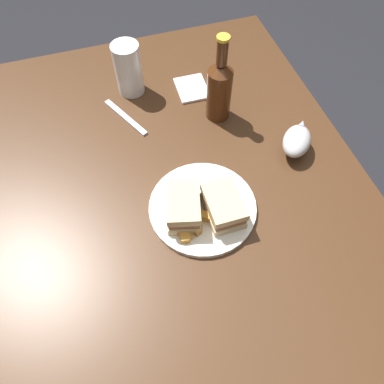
{
  "coord_description": "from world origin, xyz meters",
  "views": [
    {
      "loc": [
        -0.5,
        0.13,
        1.5
      ],
      "look_at": [
        -0.04,
        -0.02,
        0.74
      ],
      "focal_mm": 34.73,
      "sensor_mm": 36.0,
      "label": 1
    }
  ],
  "objects_px": {
    "sandwich_half_right": "(223,206)",
    "fork": "(126,117)",
    "plate": "(203,207)",
    "sandwich_half_left": "(183,207)",
    "pint_glass": "(129,72)",
    "gravy_boat": "(297,141)",
    "cider_bottle": "(219,88)",
    "napkin": "(192,88)"
  },
  "relations": [
    {
      "from": "sandwich_half_right",
      "to": "fork",
      "type": "distance_m",
      "value": 0.42
    },
    {
      "from": "plate",
      "to": "napkin",
      "type": "relative_size",
      "value": 2.38
    },
    {
      "from": "sandwich_half_right",
      "to": "gravy_boat",
      "type": "bearing_deg",
      "value": -62.78
    },
    {
      "from": "gravy_boat",
      "to": "cider_bottle",
      "type": "height_order",
      "value": "cider_bottle"
    },
    {
      "from": "fork",
      "to": "pint_glass",
      "type": "bearing_deg",
      "value": -47.65
    },
    {
      "from": "sandwich_half_left",
      "to": "fork",
      "type": "distance_m",
      "value": 0.37
    },
    {
      "from": "sandwich_half_right",
      "to": "napkin",
      "type": "relative_size",
      "value": 1.04
    },
    {
      "from": "sandwich_half_right",
      "to": "cider_bottle",
      "type": "xyz_separation_m",
      "value": [
        0.32,
        -0.1,
        0.05
      ]
    },
    {
      "from": "plate",
      "to": "gravy_boat",
      "type": "xyz_separation_m",
      "value": [
        0.1,
        -0.29,
        0.03
      ]
    },
    {
      "from": "napkin",
      "to": "fork",
      "type": "xyz_separation_m",
      "value": [
        -0.06,
        0.22,
        -0.0
      ]
    },
    {
      "from": "gravy_boat",
      "to": "napkin",
      "type": "distance_m",
      "value": 0.37
    },
    {
      "from": "cider_bottle",
      "to": "napkin",
      "type": "bearing_deg",
      "value": 17.55
    },
    {
      "from": "plate",
      "to": "sandwich_half_right",
      "type": "xyz_separation_m",
      "value": [
        -0.03,
        -0.04,
        0.04
      ]
    },
    {
      "from": "gravy_boat",
      "to": "fork",
      "type": "xyz_separation_m",
      "value": [
        0.26,
        0.41,
        -0.04
      ]
    },
    {
      "from": "cider_bottle",
      "to": "fork",
      "type": "height_order",
      "value": "cider_bottle"
    },
    {
      "from": "cider_bottle",
      "to": "fork",
      "type": "xyz_separation_m",
      "value": [
        0.07,
        0.26,
        -0.09
      ]
    },
    {
      "from": "plate",
      "to": "sandwich_half_right",
      "type": "distance_m",
      "value": 0.06
    },
    {
      "from": "sandwich_half_left",
      "to": "gravy_boat",
      "type": "distance_m",
      "value": 0.36
    },
    {
      "from": "sandwich_half_right",
      "to": "fork",
      "type": "bearing_deg",
      "value": 21.99
    },
    {
      "from": "sandwich_half_right",
      "to": "pint_glass",
      "type": "xyz_separation_m",
      "value": [
        0.5,
        0.11,
        0.02
      ]
    },
    {
      "from": "plate",
      "to": "gravy_boat",
      "type": "bearing_deg",
      "value": -71.33
    },
    {
      "from": "gravy_boat",
      "to": "fork",
      "type": "height_order",
      "value": "gravy_boat"
    },
    {
      "from": "pint_glass",
      "to": "fork",
      "type": "xyz_separation_m",
      "value": [
        -0.11,
        0.04,
        -0.06
      ]
    },
    {
      "from": "sandwich_half_right",
      "to": "cider_bottle",
      "type": "height_order",
      "value": "cider_bottle"
    },
    {
      "from": "pint_glass",
      "to": "cider_bottle",
      "type": "height_order",
      "value": "cider_bottle"
    },
    {
      "from": "pint_glass",
      "to": "fork",
      "type": "bearing_deg",
      "value": 158.56
    },
    {
      "from": "gravy_boat",
      "to": "plate",
      "type": "bearing_deg",
      "value": 108.67
    },
    {
      "from": "cider_bottle",
      "to": "napkin",
      "type": "height_order",
      "value": "cider_bottle"
    },
    {
      "from": "cider_bottle",
      "to": "sandwich_half_left",
      "type": "bearing_deg",
      "value": 147.07
    },
    {
      "from": "sandwich_half_right",
      "to": "gravy_boat",
      "type": "distance_m",
      "value": 0.28
    },
    {
      "from": "pint_glass",
      "to": "gravy_boat",
      "type": "distance_m",
      "value": 0.52
    },
    {
      "from": "sandwich_half_right",
      "to": "pint_glass",
      "type": "bearing_deg",
      "value": 12.83
    },
    {
      "from": "napkin",
      "to": "fork",
      "type": "relative_size",
      "value": 0.61
    },
    {
      "from": "gravy_boat",
      "to": "cider_bottle",
      "type": "distance_m",
      "value": 0.25
    },
    {
      "from": "sandwich_half_left",
      "to": "napkin",
      "type": "height_order",
      "value": "sandwich_half_left"
    },
    {
      "from": "sandwich_half_left",
      "to": "fork",
      "type": "xyz_separation_m",
      "value": [
        0.36,
        0.07,
        -0.04
      ]
    },
    {
      "from": "sandwich_half_right",
      "to": "cider_bottle",
      "type": "relative_size",
      "value": 0.45
    },
    {
      "from": "cider_bottle",
      "to": "pint_glass",
      "type": "bearing_deg",
      "value": 50.79
    },
    {
      "from": "pint_glass",
      "to": "gravy_boat",
      "type": "bearing_deg",
      "value": -134.92
    },
    {
      "from": "sandwich_half_left",
      "to": "pint_glass",
      "type": "height_order",
      "value": "pint_glass"
    },
    {
      "from": "sandwich_half_left",
      "to": "fork",
      "type": "height_order",
      "value": "sandwich_half_left"
    },
    {
      "from": "plate",
      "to": "gravy_boat",
      "type": "distance_m",
      "value": 0.31
    }
  ]
}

